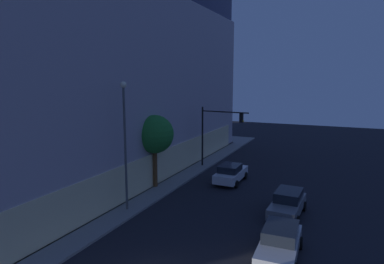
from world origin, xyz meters
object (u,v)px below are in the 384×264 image
Objects in this scene: modern_building at (54,71)px; car_white at (231,173)px; street_lamp_sidewalk at (125,132)px; car_grey at (288,203)px; car_silver at (280,242)px; sidewalk_tree at (155,135)px; traffic_light_far_corner at (217,127)px.

modern_building is 8.38× the size of car_white.
street_lamp_sidewalk is at bearing -118.71° from modern_building.
car_grey is 0.98× the size of car_white.
car_silver is (-9.80, -25.26, -9.12)m from modern_building.
car_silver is 1.03× the size of car_grey.
sidewalk_tree is (5.24, 0.80, -1.03)m from street_lamp_sidewalk.
street_lamp_sidewalk is 11.98m from car_silver.
street_lamp_sidewalk is 1.89× the size of car_silver.
modern_building reaches higher than traffic_light_far_corner.
car_grey is (5.76, 0.49, 0.03)m from car_silver.
car_grey is at bearing -137.51° from traffic_light_far_corner.
traffic_light_far_corner is 1.32× the size of car_silver.
modern_building reaches higher than sidewalk_tree.
street_lamp_sidewalk is at bearing 110.56° from car_grey.
sidewalk_tree is (-2.68, -13.65, -5.35)m from modern_building.
car_silver is at bearing -150.90° from car_white.
car_white is (5.56, 5.81, -0.02)m from car_grey.
traffic_light_far_corner is at bearing 30.99° from car_silver.
car_white is at bearing -51.72° from sidewalk_tree.
car_grey is (-1.36, -11.12, -3.74)m from sidewalk_tree.
car_white is at bearing -143.87° from traffic_light_far_corner.
street_lamp_sidewalk is at bearing -171.36° from sidewalk_tree.
traffic_light_far_corner is 18.04m from car_silver.
traffic_light_far_corner is 13.23m from car_grey.
sidewalk_tree is 7.75m from car_white.
sidewalk_tree is 1.33× the size of car_grey.
car_white is (9.43, -4.52, -4.79)m from street_lamp_sidewalk.
car_white is (11.32, 6.30, 0.01)m from car_silver.
car_white is (1.52, -18.96, -9.11)m from modern_building.
car_silver is (-7.12, -11.61, -3.77)m from sidewalk_tree.
sidewalk_tree is 14.13m from car_silver.
car_silver is (-1.89, -10.82, -4.79)m from street_lamp_sidewalk.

